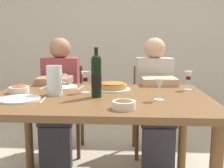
# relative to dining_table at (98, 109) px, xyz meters

# --- Properties ---
(back_wall) EXTENTS (8.00, 0.10, 2.80)m
(back_wall) POSITION_rel_dining_table_xyz_m (0.00, 2.53, 0.73)
(back_wall) COLOR beige
(back_wall) RESTS_ON ground
(dining_table) EXTENTS (1.50, 1.00, 0.76)m
(dining_table) POSITION_rel_dining_table_xyz_m (0.00, 0.00, 0.00)
(dining_table) COLOR brown
(dining_table) RESTS_ON ground
(wine_bottle) EXTENTS (0.07, 0.07, 0.33)m
(wine_bottle) POSITION_rel_dining_table_xyz_m (-0.01, -0.04, 0.23)
(wine_bottle) COLOR black
(wine_bottle) RESTS_ON dining_table
(water_pitcher) EXTENTS (0.16, 0.11, 0.20)m
(water_pitcher) POSITION_rel_dining_table_xyz_m (-0.30, 0.01, 0.18)
(water_pitcher) COLOR silver
(water_pitcher) RESTS_ON dining_table
(baked_tart) EXTENTS (0.27, 0.27, 0.06)m
(baked_tart) POSITION_rel_dining_table_xyz_m (0.08, 0.22, 0.12)
(baked_tart) COLOR silver
(baked_tart) RESTS_ON dining_table
(salad_bowl) EXTENTS (0.14, 0.14, 0.05)m
(salad_bowl) POSITION_rel_dining_table_xyz_m (-0.58, 0.06, 0.12)
(salad_bowl) COLOR silver
(salad_bowl) RESTS_ON dining_table
(olive_bowl) EXTENTS (0.13, 0.13, 0.05)m
(olive_bowl) POSITION_rel_dining_table_xyz_m (0.18, -0.34, 0.12)
(olive_bowl) COLOR silver
(olive_bowl) RESTS_ON dining_table
(wine_glass_left_diner) EXTENTS (0.06, 0.06, 0.14)m
(wine_glass_left_diner) POSITION_rel_dining_table_xyz_m (0.40, -0.11, 0.19)
(wine_glass_left_diner) COLOR silver
(wine_glass_left_diner) RESTS_ON dining_table
(wine_glass_right_diner) EXTENTS (0.06, 0.06, 0.15)m
(wine_glass_right_diner) POSITION_rel_dining_table_xyz_m (-0.10, 0.10, 0.20)
(wine_glass_right_diner) COLOR silver
(wine_glass_right_diner) RESTS_ON dining_table
(wine_glass_centre) EXTENTS (0.06, 0.06, 0.14)m
(wine_glass_centre) POSITION_rel_dining_table_xyz_m (0.66, 0.26, 0.19)
(wine_glass_centre) COLOR silver
(wine_glass_centre) RESTS_ON dining_table
(dinner_plate_left_setting) EXTENTS (0.26, 0.26, 0.01)m
(dinner_plate_left_setting) POSITION_rel_dining_table_xyz_m (-0.48, -0.17, 0.10)
(dinner_plate_left_setting) COLOR white
(dinner_plate_left_setting) RESTS_ON dining_table
(dinner_plate_right_setting) EXTENTS (0.25, 0.25, 0.01)m
(dinner_plate_right_setting) POSITION_rel_dining_table_xyz_m (-0.32, 0.29, 0.10)
(dinner_plate_right_setting) COLOR white
(dinner_plate_right_setting) RESTS_ON dining_table
(knife_left_setting) EXTENTS (0.03, 0.18, 0.00)m
(knife_left_setting) POSITION_rel_dining_table_xyz_m (-0.33, -0.17, 0.09)
(knife_left_setting) COLOR silver
(knife_left_setting) RESTS_ON dining_table
(knife_right_setting) EXTENTS (0.03, 0.18, 0.00)m
(knife_right_setting) POSITION_rel_dining_table_xyz_m (-0.17, 0.29, 0.09)
(knife_right_setting) COLOR silver
(knife_right_setting) RESTS_ON dining_table
(spoon_right_setting) EXTENTS (0.02, 0.16, 0.00)m
(spoon_right_setting) POSITION_rel_dining_table_xyz_m (-0.47, 0.29, 0.09)
(spoon_right_setting) COLOR silver
(spoon_right_setting) RESTS_ON dining_table
(chair_left) EXTENTS (0.42, 0.42, 0.87)m
(chair_left) POSITION_rel_dining_table_xyz_m (-0.46, 0.87, -0.17)
(chair_left) COLOR brown
(chair_left) RESTS_ON ground
(diner_left) EXTENTS (0.35, 0.52, 1.16)m
(diner_left) POSITION_rel_dining_table_xyz_m (-0.44, 0.63, -0.05)
(diner_left) COLOR #8E3D42
(diner_left) RESTS_ON ground
(chair_right) EXTENTS (0.42, 0.42, 0.87)m
(chair_right) POSITION_rel_dining_table_xyz_m (0.45, 0.89, -0.17)
(chair_right) COLOR brown
(chair_right) RESTS_ON ground
(diner_right) EXTENTS (0.35, 0.52, 1.16)m
(diner_right) POSITION_rel_dining_table_xyz_m (0.46, 0.66, -0.05)
(diner_right) COLOR #B7B2A8
(diner_right) RESTS_ON ground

